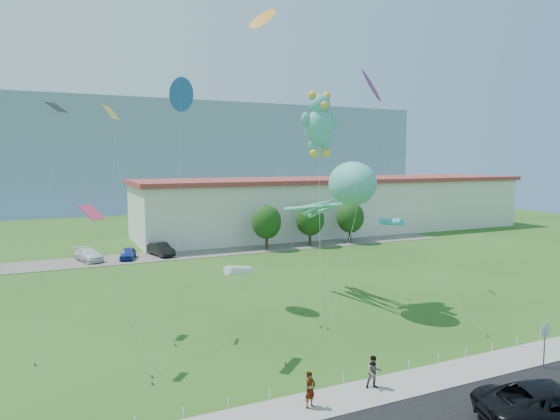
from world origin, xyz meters
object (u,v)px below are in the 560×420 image
object	(u,v)px
stop_sign	(545,334)
octopus_kite	(343,193)
parked_car_blue	(128,253)
suv	(557,406)
pedestrian_left	(310,389)
pedestrian_right	(374,372)
parked_car_black	(161,249)
teddy_bear_kite	(319,122)
parked_car_white	(88,255)
warehouse	(337,204)

from	to	relation	value
stop_sign	octopus_kite	size ratio (longest dim) A/B	0.23
parked_car_blue	octopus_kite	size ratio (longest dim) A/B	0.33
octopus_kite	suv	bearing A→B (deg)	-93.12
pedestrian_left	octopus_kite	distance (m)	17.48
pedestrian_right	parked_car_black	distance (m)	37.78
suv	teddy_bear_kite	xyz separation A→B (m)	(0.34, 20.65, 12.84)
octopus_kite	teddy_bear_kite	xyz separation A→B (m)	(-0.65, 2.46, 5.22)
pedestrian_left	parked_car_blue	bearing A→B (deg)	72.92
pedestrian_left	suv	bearing A→B (deg)	-54.71
stop_sign	parked_car_black	xyz separation A→B (m)	(-12.12, 39.43, -1.07)
suv	teddy_bear_kite	distance (m)	24.32
stop_sign	parked_car_black	distance (m)	41.26
parked_car_white	parked_car_black	bearing A→B (deg)	-20.32
warehouse	parked_car_black	distance (m)	30.12
parked_car_black	teddy_bear_kite	xyz separation A→B (m)	(7.67, -23.02, 13.00)
parked_car_black	octopus_kite	world-z (taller)	octopus_kite
suv	parked_car_white	size ratio (longest dim) A/B	1.39
parked_car_blue	teddy_bear_kite	world-z (taller)	teddy_bear_kite
pedestrian_right	pedestrian_left	bearing A→B (deg)	-155.18
pedestrian_right	teddy_bear_kite	bearing A→B (deg)	89.92
suv	pedestrian_left	distance (m)	10.12
stop_sign	suv	world-z (taller)	stop_sign
parked_car_black	warehouse	bearing A→B (deg)	2.96
pedestrian_left	parked_car_white	bearing A→B (deg)	78.77
pedestrian_left	octopus_kite	size ratio (longest dim) A/B	0.15
pedestrian_left	teddy_bear_kite	distance (m)	21.66
stop_sign	parked_car_black	size ratio (longest dim) A/B	0.56
pedestrian_left	parked_car_blue	distance (m)	37.74
teddy_bear_kite	parked_car_white	bearing A→B (deg)	123.40
parked_car_white	parked_car_black	world-z (taller)	parked_car_black
stop_sign	parked_car_white	xyz separation A→B (m)	(-19.82, 39.72, -1.14)
octopus_kite	teddy_bear_kite	bearing A→B (deg)	104.91
parked_car_white	octopus_kite	xyz separation A→B (m)	(16.02, -25.77, 7.84)
pedestrian_left	parked_car_blue	size ratio (longest dim) A/B	0.45
octopus_kite	teddy_bear_kite	distance (m)	5.81
stop_sign	parked_car_white	distance (m)	44.40
parked_car_blue	parked_car_white	bearing A→B (deg)	-173.45
warehouse	parked_car_black	bearing A→B (deg)	-162.95
parked_car_blue	parked_car_black	distance (m)	3.70
pedestrian_right	suv	bearing A→B (deg)	-32.22
pedestrian_left	octopus_kite	bearing A→B (deg)	32.18
pedestrian_right	parked_car_blue	bearing A→B (deg)	118.63
warehouse	parked_car_white	distance (m)	37.46
pedestrian_right	parked_car_blue	xyz separation A→B (m)	(-6.23, 37.29, -0.21)
stop_sign	pedestrian_left	bearing A→B (deg)	174.09
stop_sign	suv	distance (m)	6.47
warehouse	pedestrian_right	world-z (taller)	warehouse
octopus_kite	stop_sign	bearing A→B (deg)	-74.76
teddy_bear_kite	stop_sign	bearing A→B (deg)	-74.81
parked_car_white	teddy_bear_kite	world-z (taller)	teddy_bear_kite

